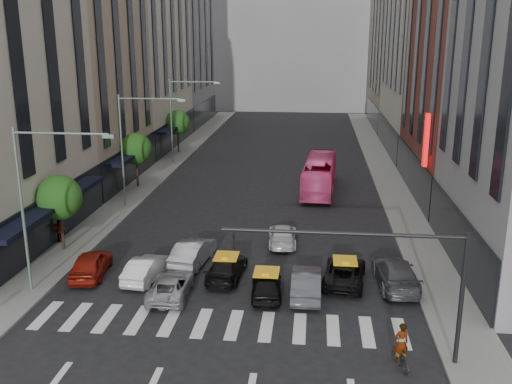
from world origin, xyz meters
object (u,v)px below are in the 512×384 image
(streetlamp_mid, at_px, (133,136))
(taxi_left, at_px, (227,267))
(streetlamp_far, at_px, (180,110))
(car_red, at_px, (91,264))
(streetlamp_near, at_px, (37,189))
(pedestrian_far, at_px, (60,230))
(bus, at_px, (320,175))
(motorcycle, at_px, (400,359))
(car_white_front, at_px, (146,268))
(taxi_center, at_px, (266,284))

(streetlamp_mid, xyz_separation_m, taxi_left, (9.44, -13.05, -5.24))
(streetlamp_far, xyz_separation_m, car_red, (1.52, -29.56, -5.15))
(streetlamp_near, xyz_separation_m, pedestrian_far, (-2.56, 7.28, -4.94))
(streetlamp_near, bearing_deg, streetlamp_far, 90.00)
(car_red, height_order, bus, bus)
(taxi_left, relative_size, motorcycle, 2.85)
(streetlamp_mid, bearing_deg, streetlamp_far, 90.00)
(bus, height_order, motorcycle, bus)
(streetlamp_near, height_order, car_red, streetlamp_near)
(bus, bearing_deg, motorcycle, 100.51)
(car_white_front, distance_m, pedestrian_far, 8.94)
(taxi_center, bearing_deg, car_red, -13.02)
(streetlamp_mid, bearing_deg, streetlamp_near, -90.00)
(taxi_center, bearing_deg, bus, -102.00)
(car_white_front, relative_size, motorcycle, 2.56)
(car_white_front, bearing_deg, car_red, 3.41)
(taxi_left, bearing_deg, car_red, 7.21)
(car_white_front, height_order, taxi_center, taxi_center)
(car_red, relative_size, motorcycle, 2.76)
(streetlamp_near, relative_size, taxi_center, 2.24)
(car_red, distance_m, taxi_left, 7.94)
(taxi_center, relative_size, bus, 0.37)
(car_red, bearing_deg, streetlamp_near, 51.19)
(car_red, xyz_separation_m, car_white_front, (3.33, -0.16, -0.08))
(car_white_front, bearing_deg, streetlamp_far, -74.53)
(streetlamp_far, distance_m, bus, 18.08)
(motorcycle, relative_size, pedestrian_far, 0.98)
(streetlamp_far, bearing_deg, taxi_left, -71.99)
(pedestrian_far, bearing_deg, streetlamp_near, 111.01)
(bus, xyz_separation_m, motorcycle, (3.32, -28.07, -1.09))
(motorcycle, bearing_deg, streetlamp_near, -34.45)
(bus, distance_m, pedestrian_far, 23.23)
(streetlamp_near, distance_m, car_white_front, 7.48)
(bus, height_order, pedestrian_far, bus)
(taxi_left, distance_m, motorcycle, 12.09)
(streetlamp_mid, height_order, car_white_front, streetlamp_mid)
(motorcycle, height_order, pedestrian_far, pedestrian_far)
(taxi_left, bearing_deg, bus, -101.83)
(pedestrian_far, bearing_deg, streetlamp_far, -94.26)
(streetlamp_mid, distance_m, taxi_center, 19.98)
(streetlamp_far, distance_m, taxi_left, 30.99)
(streetlamp_near, distance_m, streetlamp_mid, 16.00)
(streetlamp_mid, relative_size, car_red, 2.04)
(car_white_front, distance_m, taxi_center, 7.24)
(streetlamp_far, distance_m, car_red, 30.05)
(streetlamp_mid, relative_size, pedestrian_far, 5.50)
(car_white_front, height_order, motorcycle, car_white_front)
(streetlamp_near, xyz_separation_m, car_white_front, (4.84, 2.28, -5.23))
(streetlamp_near, relative_size, pedestrian_far, 5.50)
(taxi_center, distance_m, bus, 22.00)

